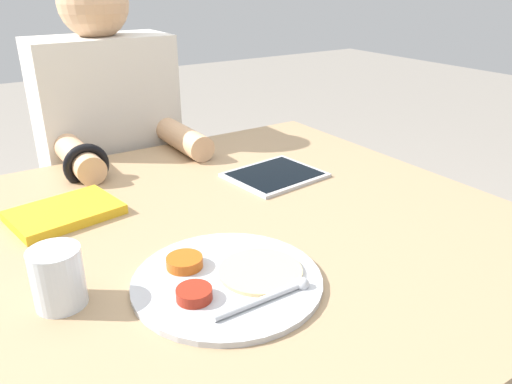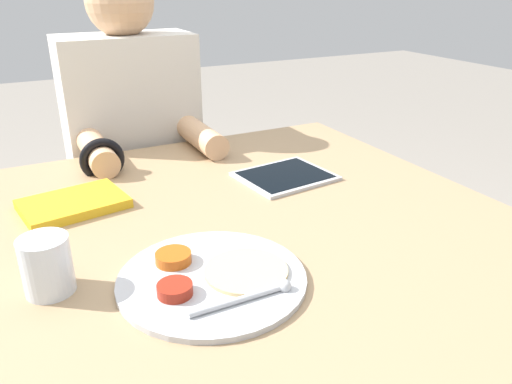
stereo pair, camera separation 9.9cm
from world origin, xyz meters
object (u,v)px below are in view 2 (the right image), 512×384
at_px(red_notebook, 74,204).
at_px(drinking_glass, 47,265).
at_px(thali_tray, 213,278).
at_px(tablet_device, 285,176).
at_px(person_diner, 139,189).

height_order(red_notebook, drinking_glass, drinking_glass).
height_order(thali_tray, drinking_glass, drinking_glass).
height_order(red_notebook, tablet_device, red_notebook).
relative_size(red_notebook, tablet_device, 0.98).
bearing_deg(drinking_glass, person_diner, 66.77).
height_order(thali_tray, red_notebook, thali_tray).
bearing_deg(red_notebook, person_diner, 61.66).
bearing_deg(person_diner, red_notebook, -118.34).
distance_m(thali_tray, drinking_glass, 0.26).
relative_size(tablet_device, drinking_glass, 2.49).
xyz_separation_m(person_diner, drinking_glass, (-0.32, -0.75, 0.22)).
bearing_deg(tablet_device, drinking_glass, -156.68).
relative_size(red_notebook, drinking_glass, 2.45).
xyz_separation_m(red_notebook, drinking_glass, (-0.08, -0.30, 0.04)).
relative_size(thali_tray, drinking_glass, 3.29).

